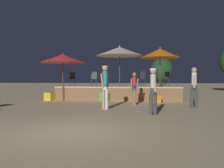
{
  "coord_description": "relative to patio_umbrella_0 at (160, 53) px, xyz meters",
  "views": [
    {
      "loc": [
        1.78,
        -5.93,
        1.34
      ],
      "look_at": [
        0.0,
        7.56,
        1.02
      ],
      "focal_mm": 40.0,
      "sensor_mm": 36.0,
      "label": 1
    }
  ],
  "objects": [
    {
      "name": "background_tree_1",
      "position": [
        0.75,
        9.6,
        -0.62
      ],
      "size": [
        2.09,
        2.09,
        3.31
      ],
      "color": "#3D2B1C",
      "rests_on": "ground"
    },
    {
      "name": "wooden_deck",
      "position": [
        -2.48,
        0.99,
        -2.38
      ],
      "size": [
        7.53,
        2.27,
        0.84
      ],
      "color": "olive",
      "rests_on": "ground"
    },
    {
      "name": "cube_seat_1",
      "position": [
        -6.5,
        -0.27,
        -2.52
      ],
      "size": [
        0.62,
        0.62,
        0.49
      ],
      "rotation": [
        0.0,
        0.0,
        -0.31
      ],
      "color": "yellow",
      "rests_on": "ground"
    },
    {
      "name": "person_3",
      "position": [
        -2.57,
        -3.91,
        -1.67
      ],
      "size": [
        0.34,
        0.47,
        1.88
      ],
      "rotation": [
        0.0,
        0.0,
        5.71
      ],
      "color": "tan",
      "rests_on": "ground"
    },
    {
      "name": "bistro_chair_0",
      "position": [
        0.47,
        1.43,
        -1.38
      ],
      "size": [
        0.48,
        0.48,
        0.9
      ],
      "rotation": [
        0.0,
        0.0,
        3.78
      ],
      "color": "#2D3338",
      "rests_on": "wooden_deck"
    },
    {
      "name": "bistro_chair_2",
      "position": [
        -4.01,
        0.72,
        -1.38
      ],
      "size": [
        0.4,
        0.41,
        0.9
      ],
      "rotation": [
        0.0,
        0.0,
        0.13
      ],
      "color": "#47474C",
      "rests_on": "wooden_deck"
    },
    {
      "name": "patio_umbrella_0",
      "position": [
        0.0,
        0.0,
        0.0
      ],
      "size": [
        2.28,
        2.28,
        3.11
      ],
      "color": "brown",
      "rests_on": "ground"
    },
    {
      "name": "ground_plane",
      "position": [
        -2.64,
        -8.61,
        -2.76
      ],
      "size": [
        120.0,
        120.0,
        0.0
      ],
      "primitive_type": "plane",
      "color": "#D1B784"
    },
    {
      "name": "bistro_chair_1",
      "position": [
        -5.52,
        1.14,
        -1.38
      ],
      "size": [
        0.44,
        0.44,
        0.9
      ],
      "rotation": [
        0.0,
        0.0,
        0.35
      ],
      "color": "#2D3338",
      "rests_on": "wooden_deck"
    },
    {
      "name": "bistro_chair_3",
      "position": [
        -1.03,
        0.93,
        -1.38
      ],
      "size": [
        0.47,
        0.47,
        0.9
      ],
      "rotation": [
        0.0,
        0.0,
        3.7
      ],
      "color": "#2D3338",
      "rests_on": "wooden_deck"
    },
    {
      "name": "patio_umbrella_2",
      "position": [
        -5.69,
        -0.27,
        -0.27
      ],
      "size": [
        2.72,
        2.72,
        2.83
      ],
      "color": "brown",
      "rests_on": "ground"
    },
    {
      "name": "person_2",
      "position": [
        -0.56,
        -5.43,
        -1.81
      ],
      "size": [
        0.28,
        0.47,
        1.7
      ],
      "rotation": [
        0.0,
        0.0,
        0.36
      ],
      "color": "#3F3F47",
      "rests_on": "ground"
    },
    {
      "name": "cube_seat_2",
      "position": [
        -3.15,
        -0.07,
        -2.52
      ],
      "size": [
        0.68,
        0.68,
        0.48
      ],
      "rotation": [
        0.0,
        0.0,
        -0.25
      ],
      "color": "#4CC651",
      "rests_on": "ground"
    },
    {
      "name": "person_0",
      "position": [
        1.31,
        -3.11,
        -1.76
      ],
      "size": [
        0.31,
        0.54,
        1.82
      ],
      "rotation": [
        0.0,
        0.0,
        6.15
      ],
      "color": "#3F3F47",
      "rests_on": "ground"
    },
    {
      "name": "person_4",
      "position": [
        -1.38,
        -2.06,
        -1.9
      ],
      "size": [
        0.45,
        0.28,
        1.63
      ],
      "rotation": [
        0.0,
        0.0,
        5.08
      ],
      "color": "#997051",
      "rests_on": "ground"
    },
    {
      "name": "cube_seat_0",
      "position": [
        -4.21,
        0.15,
        -2.52
      ],
      "size": [
        0.5,
        0.5,
        0.48
      ],
      "rotation": [
        0.0,
        0.0,
        -0.09
      ],
      "color": "white",
      "rests_on": "ground"
    },
    {
      "name": "patio_umbrella_1",
      "position": [
        -2.33,
        0.02,
        0.14
      ],
      "size": [
        2.78,
        2.78,
        3.25
      ],
      "color": "brown",
      "rests_on": "ground"
    },
    {
      "name": "frisbee_disc",
      "position": [
        -1.08,
        -4.61,
        -2.75
      ],
      "size": [
        0.22,
        0.22,
        0.03
      ],
      "color": "#E54C99",
      "rests_on": "ground"
    },
    {
      "name": "cube_seat_4",
      "position": [
        -0.26,
        -0.77,
        -2.56
      ],
      "size": [
        0.57,
        0.57,
        0.41
      ],
      "rotation": [
        0.0,
        0.0,
        0.25
      ],
      "color": "orange",
      "rests_on": "ground"
    }
  ]
}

